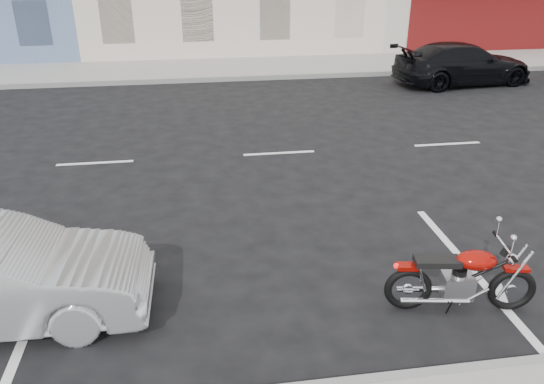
% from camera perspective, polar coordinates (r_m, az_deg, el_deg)
% --- Properties ---
extents(ground, '(120.00, 120.00, 0.00)m').
position_cam_1_polar(ground, '(12.38, 9.96, 4.62)').
color(ground, black).
rests_on(ground, ground).
extents(sidewalk_far, '(80.00, 3.40, 0.15)m').
position_cam_1_polar(sidewalk_far, '(20.16, -12.02, 12.66)').
color(sidewalk_far, gray).
rests_on(sidewalk_far, ground).
extents(curb_far, '(80.00, 0.12, 0.16)m').
position_cam_1_polar(curb_far, '(18.50, -12.24, 11.56)').
color(curb_far, gray).
rests_on(curb_far, ground).
extents(motorcycle, '(1.91, 0.67, 0.96)m').
position_cam_1_polar(motorcycle, '(7.40, 24.73, -8.67)').
color(motorcycle, black).
rests_on(motorcycle, ground).
extents(car_far, '(4.81, 2.40, 1.34)m').
position_cam_1_polar(car_far, '(19.03, 19.84, 12.86)').
color(car_far, black).
rests_on(car_far, ground).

